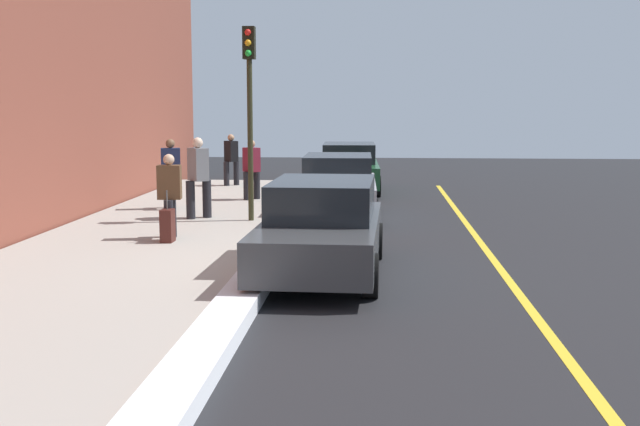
% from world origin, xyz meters
% --- Properties ---
extents(ground_plane, '(56.00, 56.00, 0.00)m').
position_xyz_m(ground_plane, '(0.00, 0.00, 0.00)').
color(ground_plane, black).
extents(sidewalk, '(28.00, 4.60, 0.15)m').
position_xyz_m(sidewalk, '(0.00, -3.30, 0.07)').
color(sidewalk, '#A39E93').
rests_on(sidewalk, ground).
extents(lane_stripe_centre, '(28.00, 0.14, 0.01)m').
position_xyz_m(lane_stripe_centre, '(0.00, 3.20, 0.00)').
color(lane_stripe_centre, gold).
rests_on(lane_stripe_centre, ground).
extents(snow_bank_curb, '(8.34, 0.56, 0.22)m').
position_xyz_m(snow_bank_curb, '(3.76, -0.70, 0.11)').
color(snow_bank_curb, white).
rests_on(snow_bank_curb, ground).
extents(parked_car_green, '(4.71, 2.01, 1.51)m').
position_xyz_m(parked_car_green, '(-12.06, 0.25, 0.76)').
color(parked_car_green, black).
rests_on(parked_car_green, ground).
extents(parked_car_silver, '(4.48, 1.96, 1.51)m').
position_xyz_m(parked_car_silver, '(-6.21, 0.19, 0.76)').
color(parked_car_silver, black).
rests_on(parked_car_silver, ground).
extents(parked_car_charcoal, '(4.66, 1.99, 1.51)m').
position_xyz_m(parked_car_charcoal, '(0.23, 0.25, 0.76)').
color(parked_car_charcoal, black).
rests_on(parked_car_charcoal, ground).
extents(pedestrian_navy_coat, '(0.56, 0.53, 1.74)m').
position_xyz_m(pedestrian_navy_coat, '(-6.40, -3.97, 1.08)').
color(pedestrian_navy_coat, black).
rests_on(pedestrian_navy_coat, sidewalk).
extents(pedestrian_black_coat, '(0.52, 0.50, 1.64)m').
position_xyz_m(pedestrian_black_coat, '(-12.18, -3.54, 1.02)').
color(pedestrian_black_coat, black).
rests_on(pedestrian_black_coat, sidewalk).
extents(pedestrian_burgundy_coat, '(0.50, 0.51, 1.63)m').
position_xyz_m(pedestrian_burgundy_coat, '(-8.46, -2.28, 1.02)').
color(pedestrian_burgundy_coat, black).
rests_on(pedestrian_burgundy_coat, sidewalk).
extents(pedestrian_grey_coat, '(0.58, 0.55, 1.84)m').
position_xyz_m(pedestrian_grey_coat, '(-4.83, -2.92, 1.13)').
color(pedestrian_grey_coat, black).
rests_on(pedestrian_grey_coat, sidewalk).
extents(pedestrian_brown_coat, '(0.54, 0.47, 1.64)m').
position_xyz_m(pedestrian_brown_coat, '(-2.08, -2.85, 1.02)').
color(pedestrian_brown_coat, black).
rests_on(pedestrian_brown_coat, sidewalk).
extents(traffic_light_pole, '(0.35, 0.26, 4.26)m').
position_xyz_m(traffic_light_pole, '(-4.58, -1.68, 3.04)').
color(traffic_light_pole, '#2D2D19').
rests_on(traffic_light_pole, sidewalk).
extents(rolling_suitcase, '(0.34, 0.22, 0.98)m').
position_xyz_m(rolling_suitcase, '(-1.70, -2.80, 0.46)').
color(rolling_suitcase, '#471E19').
rests_on(rolling_suitcase, sidewalk).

